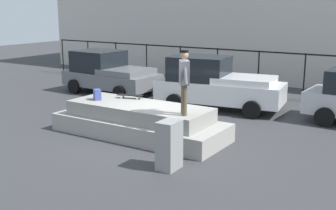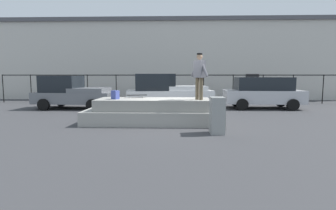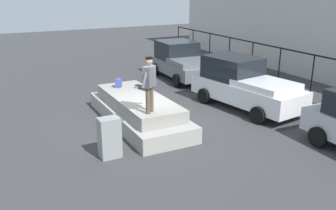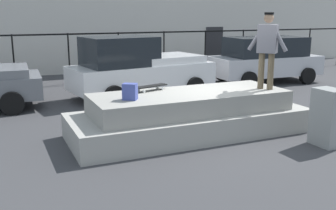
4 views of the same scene
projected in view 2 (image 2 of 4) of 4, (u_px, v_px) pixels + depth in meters
The scene contains 11 objects.
ground_plane at pixel (172, 123), 10.76m from camera, with size 60.00×60.00×0.00m, color #38383A.
concrete_ledge at pixel (153, 112), 10.64m from camera, with size 5.40×2.01×0.97m.
skateboarder at pixel (199, 73), 10.05m from camera, with size 0.63×0.78×1.74m.
skateboard at pixel (137, 95), 11.12m from camera, with size 0.85×0.43×0.12m.
backpack at pixel (115, 95), 10.42m from camera, with size 0.28×0.20×0.34m, color #3F4C99.
car_grey_pickup_near at pixel (72, 92), 15.33m from camera, with size 4.45×2.37×1.88m.
car_white_pickup_mid at pixel (167, 92), 14.95m from camera, with size 4.94×2.56×1.98m.
car_silver_hatchback_far at pixel (263, 92), 15.32m from camera, with size 4.39×2.21×1.79m.
utility_box at pixel (217, 115), 8.71m from camera, with size 0.44×0.60×1.20m, color gray.
fence_row at pixel (174, 84), 18.26m from camera, with size 24.06×0.06×1.96m.
warehouse_building at pixel (175, 61), 24.14m from camera, with size 30.49×7.43×6.35m.
Camera 2 is at (0.23, -10.61, 1.90)m, focal length 28.59 mm.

